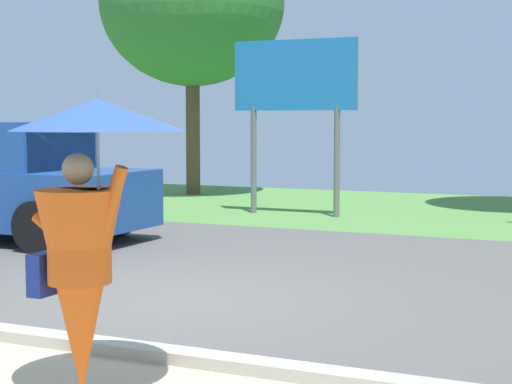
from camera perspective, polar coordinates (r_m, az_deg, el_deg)
The scene contains 4 objects.
ground_plane at distance 11.78m, azimuth 1.76°, elevation -4.75°, with size 40.00×22.00×0.20m.
monk_pedestrian at distance 5.93m, azimuth -11.40°, elevation -2.46°, with size 1.18×1.18×2.13m.
roadside_billboard at distance 17.05m, azimuth 2.61°, elevation 7.00°, with size 2.60×0.12×3.50m.
tree_right_mid at distance 22.00m, azimuth -4.31°, elevation 12.59°, with size 4.68×4.68×7.01m.
Camera 1 is at (4.51, -7.75, 1.93)m, focal length 59.60 mm.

